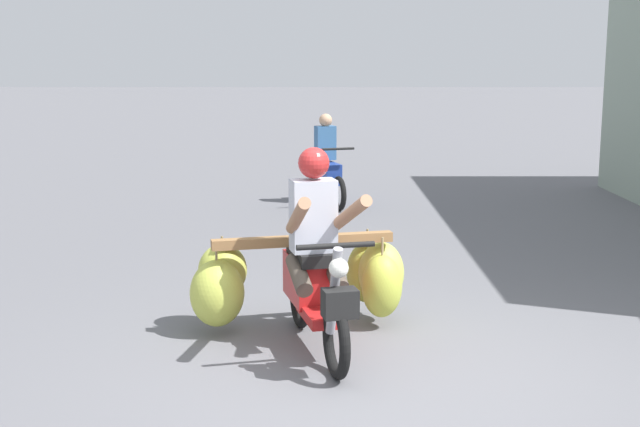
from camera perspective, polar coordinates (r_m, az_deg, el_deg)
ground_plane at (r=6.02m, az=4.34°, el=-11.52°), size 120.00×120.00×0.00m
motorbike_main_loaded at (r=6.93m, az=-0.56°, el=-4.05°), size 1.85×1.96×1.58m
motorbike_distant_ahead_left at (r=13.13m, az=0.63°, el=3.08°), size 0.68×1.57×1.40m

